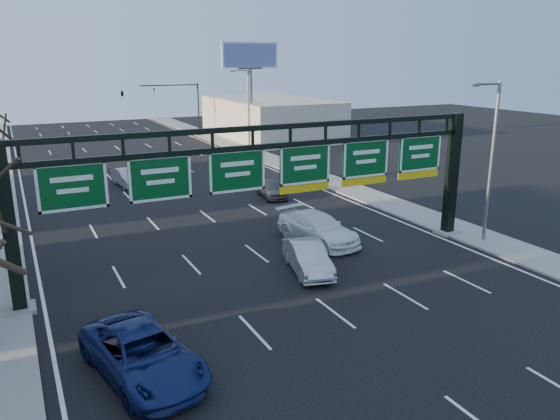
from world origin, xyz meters
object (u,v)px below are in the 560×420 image
car_silver_sedan (308,258)px  car_white_wagon (318,228)px  car_blue_suv (143,354)px  sign_gantry (275,177)px

car_silver_sedan → car_white_wagon: (2.74, 3.69, 0.09)m
car_white_wagon → car_blue_suv: bearing=-152.3°
sign_gantry → car_silver_sedan: size_ratio=5.49×
car_blue_suv → sign_gantry: bearing=28.9°
sign_gantry → car_white_wagon: size_ratio=4.31×
car_blue_suv → car_silver_sedan: size_ratio=1.28×
car_silver_sedan → car_white_wagon: size_ratio=0.78×
sign_gantry → car_blue_suv: 11.60m
car_silver_sedan → car_blue_suv: bearing=-136.0°
car_silver_sedan → car_white_wagon: 4.60m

